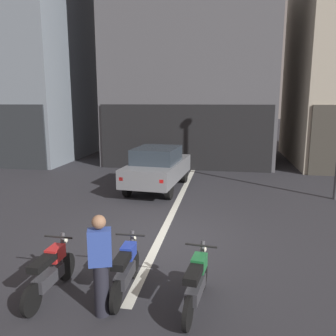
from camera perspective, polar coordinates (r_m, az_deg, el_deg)
ground_plane at (r=8.74m, az=-1.33°, el=-11.60°), size 120.00×120.00×0.00m
lane_centre_line at (r=14.40m, az=3.17°, el=-2.44°), size 0.20×18.00×0.01m
building_corner_left at (r=24.21m, az=-23.72°, el=16.42°), size 8.79×9.90×12.01m
building_mid_block at (r=21.14m, az=4.23°, el=25.96°), size 8.75×7.47×17.64m
car_grey_crossing_near at (r=13.20m, az=-1.72°, el=0.23°), size 2.10×4.24×1.64m
motorcycle_red_row_leftmost at (r=6.57m, az=-18.93°, el=-15.87°), size 0.55×1.67×0.98m
motorcycle_blue_row_left_mid at (r=6.37m, az=-7.01°, el=-16.22°), size 0.55×1.67×0.98m
motorcycle_green_row_centre at (r=5.94m, az=4.76°, el=-18.33°), size 0.55×1.67×0.98m
person_by_motorcycles at (r=5.67m, az=-11.14°, el=-15.51°), size 0.41×0.32×1.67m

